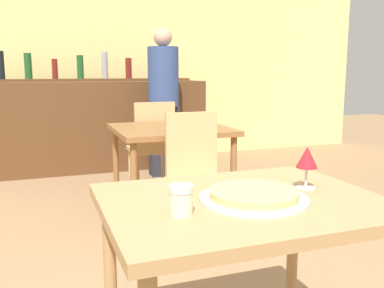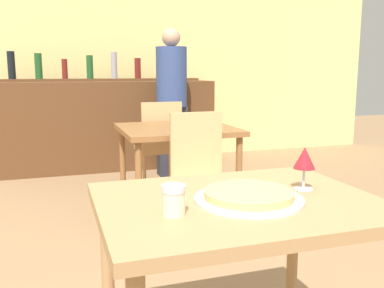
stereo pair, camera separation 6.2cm
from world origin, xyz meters
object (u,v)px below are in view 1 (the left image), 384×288
chair_far_side_back (152,142)px  pizza_tray (254,196)px  chair_far_side_front (196,169)px  wine_glass (307,159)px  person_standing (163,97)px  cheese_shaker (181,200)px

chair_far_side_back → pizza_tray: size_ratio=2.41×
chair_far_side_front → wine_glass: bearing=-93.5°
pizza_tray → person_standing: person_standing is taller
person_standing → wine_glass: 3.31m
chair_far_side_front → person_standing: person_standing is taller
chair_far_side_back → pizza_tray: 2.70m
chair_far_side_front → chair_far_side_back: bearing=90.0°
cheese_shaker → person_standing: 3.53m
wine_glass → chair_far_side_front: bearing=86.5°
chair_far_side_front → wine_glass: size_ratio=5.60×
pizza_tray → cheese_shaker: (-0.28, -0.06, 0.03)m
person_standing → chair_far_side_back: bearing=-114.5°
chair_far_side_back → cheese_shaker: chair_far_side_back is taller
chair_far_side_back → pizza_tray: bearing=82.7°
chair_far_side_front → cheese_shaker: size_ratio=9.51×
chair_far_side_back → person_standing: bearing=-114.5°
chair_far_side_front → chair_far_side_back: size_ratio=1.00×
person_standing → wine_glass: (-0.40, -3.28, -0.02)m
pizza_tray → wine_glass: 0.28m
wine_glass → pizza_tray: bearing=-164.9°
chair_far_side_back → person_standing: (0.31, 0.68, 0.38)m
pizza_tray → wine_glass: (0.25, 0.07, 0.10)m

